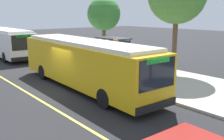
# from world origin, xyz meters

# --- Properties ---
(ground_plane) EXTENTS (120.00, 120.00, 0.00)m
(ground_plane) POSITION_xyz_m (0.00, 0.00, 0.00)
(ground_plane) COLOR #232326
(sidewalk_curb) EXTENTS (44.00, 6.40, 0.15)m
(sidewalk_curb) POSITION_xyz_m (0.00, 6.00, 0.07)
(sidewalk_curb) COLOR #B7B2A8
(sidewalk_curb) RESTS_ON ground_plane
(lane_stripe_center) EXTENTS (36.00, 0.14, 0.01)m
(lane_stripe_center) POSITION_xyz_m (0.00, -2.20, 0.00)
(lane_stripe_center) COLOR #E0D64C
(lane_stripe_center) RESTS_ON ground_plane
(transit_bus_main) EXTENTS (12.25, 2.95, 2.95)m
(transit_bus_main) POSITION_xyz_m (0.52, 1.01, 1.62)
(transit_bus_main) COLOR gold
(transit_bus_main) RESTS_ON ground_plane
(transit_bus_second) EXTENTS (10.96, 2.83, 2.95)m
(transit_bus_second) POSITION_xyz_m (-14.65, 1.18, 1.62)
(transit_bus_second) COLOR white
(transit_bus_second) RESTS_ON ground_plane
(bus_shelter) EXTENTS (2.90, 1.60, 2.48)m
(bus_shelter) POSITION_xyz_m (-2.70, 5.99, 1.92)
(bus_shelter) COLOR #333338
(bus_shelter) RESTS_ON sidewalk_curb
(waiting_bench) EXTENTS (1.60, 0.48, 0.95)m
(waiting_bench) POSITION_xyz_m (-2.23, 5.82, 0.63)
(waiting_bench) COLOR brown
(waiting_bench) RESTS_ON sidewalk_curb
(route_sign_post) EXTENTS (0.44, 0.08, 2.80)m
(route_sign_post) POSITION_xyz_m (0.11, 3.89, 1.96)
(route_sign_post) COLOR #333338
(route_sign_post) RESTS_ON sidewalk_curb
(pedestrian_commuter) EXTENTS (0.24, 0.40, 1.69)m
(pedestrian_commuter) POSITION_xyz_m (-1.83, 4.63, 1.12)
(pedestrian_commuter) COLOR #282D47
(pedestrian_commuter) RESTS_ON sidewalk_curb
(street_tree_upstreet) EXTENTS (3.21, 3.21, 5.96)m
(street_tree_upstreet) POSITION_xyz_m (-6.64, 8.07, 4.47)
(street_tree_upstreet) COLOR brown
(street_tree_upstreet) RESTS_ON sidewalk_curb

